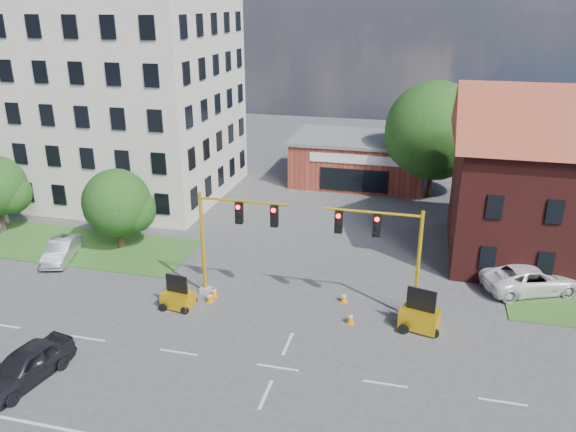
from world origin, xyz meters
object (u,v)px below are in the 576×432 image
object	(u,v)px
signal_mast_east	(387,249)
pickup_white	(531,279)
sedan_dark	(25,365)
trailer_west	(178,298)
signal_mast_west	(230,234)
trailer_east	(420,317)

from	to	relation	value
signal_mast_east	pickup_white	xyz separation A→B (m)	(8.20, 4.79, -3.12)
pickup_white	signal_mast_east	bearing A→B (deg)	97.44
signal_mast_east	sedan_dark	bearing A→B (deg)	-147.42
trailer_west	pickup_white	xyz separation A→B (m)	(19.37, 6.80, 0.20)
trailer_west	sedan_dark	world-z (taller)	trailer_west
sedan_dark	trailer_west	bearing A→B (deg)	73.79
signal_mast_west	trailer_east	bearing A→B (deg)	-5.24
signal_mast_west	sedan_dark	xyz separation A→B (m)	(-6.36, -9.63, -3.12)
signal_mast_west	sedan_dark	world-z (taller)	signal_mast_west
trailer_west	pickup_white	size ratio (longest dim) A/B	0.33
signal_mast_east	sedan_dark	xyz separation A→B (m)	(-15.07, -9.63, -3.12)
trailer_east	sedan_dark	distance (m)	19.11
pickup_white	sedan_dark	world-z (taller)	sedan_dark
signal_mast_west	trailer_east	size ratio (longest dim) A/B	2.80
signal_mast_west	pickup_white	bearing A→B (deg)	15.83
signal_mast_west	trailer_east	world-z (taller)	signal_mast_west
trailer_west	sedan_dark	distance (m)	8.57
trailer_west	trailer_east	world-z (taller)	trailer_east
sedan_dark	signal_mast_west	bearing A→B (deg)	67.43
signal_mast_east	trailer_east	size ratio (longest dim) A/B	2.80
signal_mast_east	pickup_white	world-z (taller)	signal_mast_east
signal_mast_east	trailer_west	distance (m)	11.83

